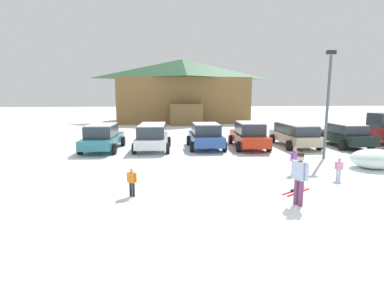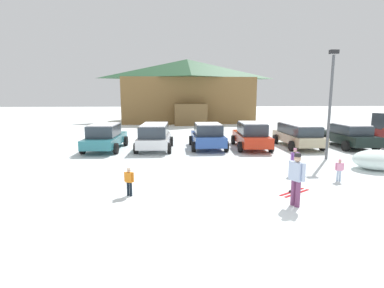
{
  "view_description": "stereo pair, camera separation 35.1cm",
  "coord_description": "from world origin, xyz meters",
  "px_view_note": "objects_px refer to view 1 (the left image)",
  "views": [
    {
      "loc": [
        -2.63,
        -6.44,
        3.42
      ],
      "look_at": [
        -1.39,
        7.24,
        1.15
      ],
      "focal_mm": 28.0,
      "sensor_mm": 36.0,
      "label": 1
    },
    {
      "loc": [
        -2.28,
        -6.47,
        3.42
      ],
      "look_at": [
        -1.39,
        7.24,
        1.15
      ],
      "focal_mm": 28.0,
      "sensor_mm": 36.0,
      "label": 2
    }
  ],
  "objects_px": {
    "parked_white_suv": "(153,136)",
    "parked_beige_suv": "(295,134)",
    "skier_child_in_pink_snowsuit": "(339,168)",
    "plowed_snow_pile": "(374,159)",
    "ski_lodge": "(182,90)",
    "skier_adult_in_blue_parka": "(300,176)",
    "parked_teal_hatchback": "(102,137)",
    "skier_child_in_orange_jacket": "(132,181)",
    "pair_of_skis": "(296,191)",
    "skier_child_in_purple_jacket": "(294,159)",
    "parked_blue_hatchback": "(206,136)",
    "lamp_post": "(328,99)",
    "parked_black_sedan": "(345,135)",
    "parked_red_sedan": "(249,135)"
  },
  "relations": [
    {
      "from": "lamp_post",
      "to": "plowed_snow_pile",
      "type": "height_order",
      "value": "lamp_post"
    },
    {
      "from": "ski_lodge",
      "to": "pair_of_skis",
      "type": "height_order",
      "value": "ski_lodge"
    },
    {
      "from": "parked_beige_suv",
      "to": "pair_of_skis",
      "type": "relative_size",
      "value": 3.62
    },
    {
      "from": "parked_beige_suv",
      "to": "pair_of_skis",
      "type": "height_order",
      "value": "parked_beige_suv"
    },
    {
      "from": "parked_teal_hatchback",
      "to": "parked_beige_suv",
      "type": "bearing_deg",
      "value": 0.87
    },
    {
      "from": "ski_lodge",
      "to": "pair_of_skis",
      "type": "xyz_separation_m",
      "value": [
        2.35,
        -28.99,
        -3.94
      ]
    },
    {
      "from": "ski_lodge",
      "to": "parked_teal_hatchback",
      "type": "xyz_separation_m",
      "value": [
        -6.12,
        -20.08,
        -3.14
      ]
    },
    {
      "from": "skier_adult_in_blue_parka",
      "to": "plowed_snow_pile",
      "type": "xyz_separation_m",
      "value": [
        5.64,
        4.26,
        -0.49
      ]
    },
    {
      "from": "skier_child_in_purple_jacket",
      "to": "skier_child_in_pink_snowsuit",
      "type": "xyz_separation_m",
      "value": [
        1.39,
        -1.07,
        -0.15
      ]
    },
    {
      "from": "parked_teal_hatchback",
      "to": "skier_child_in_pink_snowsuit",
      "type": "xyz_separation_m",
      "value": [
        10.82,
        -7.61,
        -0.32
      ]
    },
    {
      "from": "parked_blue_hatchback",
      "to": "pair_of_skis",
      "type": "relative_size",
      "value": 3.17
    },
    {
      "from": "parked_beige_suv",
      "to": "skier_child_in_orange_jacket",
      "type": "relative_size",
      "value": 4.73
    },
    {
      "from": "skier_child_in_pink_snowsuit",
      "to": "skier_child_in_orange_jacket",
      "type": "height_order",
      "value": "skier_child_in_orange_jacket"
    },
    {
      "from": "skier_child_in_orange_jacket",
      "to": "plowed_snow_pile",
      "type": "height_order",
      "value": "skier_child_in_orange_jacket"
    },
    {
      "from": "ski_lodge",
      "to": "parked_beige_suv",
      "type": "distance_m",
      "value": 21.1
    },
    {
      "from": "skier_child_in_purple_jacket",
      "to": "parked_white_suv",
      "type": "bearing_deg",
      "value": 134.77
    },
    {
      "from": "ski_lodge",
      "to": "parked_beige_suv",
      "type": "relative_size",
      "value": 3.5
    },
    {
      "from": "skier_child_in_purple_jacket",
      "to": "parked_red_sedan",
      "type": "bearing_deg",
      "value": 91.59
    },
    {
      "from": "parked_blue_hatchback",
      "to": "skier_child_in_pink_snowsuit",
      "type": "relative_size",
      "value": 4.6
    },
    {
      "from": "ski_lodge",
      "to": "parked_white_suv",
      "type": "height_order",
      "value": "ski_lodge"
    },
    {
      "from": "skier_child_in_purple_jacket",
      "to": "lamp_post",
      "type": "bearing_deg",
      "value": 44.68
    },
    {
      "from": "skier_child_in_pink_snowsuit",
      "to": "plowed_snow_pile",
      "type": "height_order",
      "value": "plowed_snow_pile"
    },
    {
      "from": "skier_child_in_orange_jacket",
      "to": "skier_adult_in_blue_parka",
      "type": "distance_m",
      "value": 5.43
    },
    {
      "from": "ski_lodge",
      "to": "skier_adult_in_blue_parka",
      "type": "xyz_separation_m",
      "value": [
        1.87,
        -30.21,
        -3.02
      ]
    },
    {
      "from": "parked_white_suv",
      "to": "plowed_snow_pile",
      "type": "height_order",
      "value": "parked_white_suv"
    },
    {
      "from": "ski_lodge",
      "to": "skier_child_in_orange_jacket",
      "type": "height_order",
      "value": "ski_lodge"
    },
    {
      "from": "parked_white_suv",
      "to": "parked_blue_hatchback",
      "type": "bearing_deg",
      "value": 4.21
    },
    {
      "from": "parked_blue_hatchback",
      "to": "parked_beige_suv",
      "type": "relative_size",
      "value": 0.88
    },
    {
      "from": "parked_black_sedan",
      "to": "parked_red_sedan",
      "type": "bearing_deg",
      "value": 179.52
    },
    {
      "from": "parked_teal_hatchback",
      "to": "skier_child_in_pink_snowsuit",
      "type": "distance_m",
      "value": 13.23
    },
    {
      "from": "parked_teal_hatchback",
      "to": "skier_adult_in_blue_parka",
      "type": "relative_size",
      "value": 2.81
    },
    {
      "from": "skier_child_in_orange_jacket",
      "to": "pair_of_skis",
      "type": "xyz_separation_m",
      "value": [
        5.75,
        -0.06,
        -0.54
      ]
    },
    {
      "from": "parked_white_suv",
      "to": "parked_beige_suv",
      "type": "relative_size",
      "value": 0.91
    },
    {
      "from": "parked_teal_hatchback",
      "to": "plowed_snow_pile",
      "type": "distance_m",
      "value": 14.84
    },
    {
      "from": "parked_red_sedan",
      "to": "plowed_snow_pile",
      "type": "bearing_deg",
      "value": -53.03
    },
    {
      "from": "ski_lodge",
      "to": "skier_child_in_purple_jacket",
      "type": "height_order",
      "value": "ski_lodge"
    },
    {
      "from": "ski_lodge",
      "to": "parked_blue_hatchback",
      "type": "distance_m",
      "value": 20.23
    },
    {
      "from": "parked_white_suv",
      "to": "parked_beige_suv",
      "type": "distance_m",
      "value": 9.35
    },
    {
      "from": "skier_child_in_purple_jacket",
      "to": "plowed_snow_pile",
      "type": "height_order",
      "value": "skier_child_in_purple_jacket"
    },
    {
      "from": "skier_child_in_purple_jacket",
      "to": "parked_blue_hatchback",
      "type": "bearing_deg",
      "value": 114.15
    },
    {
      "from": "parked_black_sedan",
      "to": "skier_adult_in_blue_parka",
      "type": "relative_size",
      "value": 2.66
    },
    {
      "from": "parked_blue_hatchback",
      "to": "pair_of_skis",
      "type": "height_order",
      "value": "parked_blue_hatchback"
    },
    {
      "from": "ski_lodge",
      "to": "pair_of_skis",
      "type": "bearing_deg",
      "value": -85.36
    },
    {
      "from": "parked_beige_suv",
      "to": "parked_black_sedan",
      "type": "height_order",
      "value": "parked_beige_suv"
    },
    {
      "from": "ski_lodge",
      "to": "pair_of_skis",
      "type": "distance_m",
      "value": 29.35
    },
    {
      "from": "parked_blue_hatchback",
      "to": "ski_lodge",
      "type": "bearing_deg",
      "value": 90.95
    },
    {
      "from": "ski_lodge",
      "to": "parked_teal_hatchback",
      "type": "bearing_deg",
      "value": -106.95
    },
    {
      "from": "skier_child_in_pink_snowsuit",
      "to": "skier_adult_in_blue_parka",
      "type": "height_order",
      "value": "skier_adult_in_blue_parka"
    },
    {
      "from": "ski_lodge",
      "to": "parked_red_sedan",
      "type": "distance_m",
      "value": 20.6
    },
    {
      "from": "parked_teal_hatchback",
      "to": "parked_beige_suv",
      "type": "relative_size",
      "value": 1.0
    }
  ]
}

